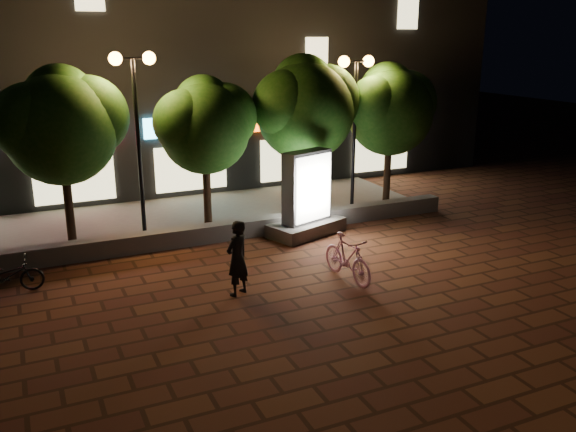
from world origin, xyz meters
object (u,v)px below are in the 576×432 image
tree_far_right (391,106)px  scooter_pink (347,258)px  tree_mid (205,122)px  scooter_parked (7,276)px  ad_kiosk (307,201)px  tree_left (62,122)px  tree_right (306,105)px  street_lamp_left (135,98)px  street_lamp_right (355,93)px  rider (237,258)px

tree_far_right → scooter_pink: 7.84m
tree_mid → scooter_pink: bearing=-72.7°
scooter_pink → scooter_parked: 7.88m
ad_kiosk → scooter_parked: ad_kiosk is taller
tree_left → tree_mid: size_ratio=1.09×
tree_right → street_lamp_left: (-5.36, -0.26, 0.46)m
street_lamp_right → ad_kiosk: (-2.56, -1.70, -2.89)m
scooter_parked → tree_right: bearing=-68.9°
tree_right → rider: (-4.27, -5.28, -2.69)m
street_lamp_left → rider: (1.08, -5.01, -3.15)m
tree_left → scooter_pink: tree_left is taller
tree_left → ad_kiosk: 7.11m
tree_mid → street_lamp_left: size_ratio=0.87×
street_lamp_left → tree_right: bearing=2.8°
tree_far_right → ad_kiosk: bearing=-154.5°
tree_right → ad_kiosk: (-0.91, -1.96, -2.56)m
tree_far_right → street_lamp_right: size_ratio=0.96×
tree_mid → street_lamp_right: 5.00m
tree_right → rider: 7.30m
tree_mid → tree_left: bearing=180.0°
tree_mid → ad_kiosk: bearing=-39.4°
scooter_parked → tree_mid: bearing=-59.6°
tree_far_right → rider: (-7.47, -5.28, -2.49)m
rider → scooter_parked: size_ratio=1.11×
tree_far_right → scooter_parked: bearing=-166.1°
tree_mid → tree_far_right: (6.50, 0.00, 0.15)m
tree_far_right → ad_kiosk: tree_far_right is taller
tree_right → street_lamp_left: bearing=-177.2°
street_lamp_right → rider: size_ratio=2.84×
tree_far_right → tree_left: bearing=180.0°
scooter_parked → scooter_pink: bearing=-106.1°
ad_kiosk → street_lamp_right: bearing=33.6°
tree_far_right → tree_right: bearing=180.0°
scooter_pink → rider: 2.73m
street_lamp_left → scooter_pink: (3.78, -5.29, -3.47)m
tree_far_right → scooter_pink: size_ratio=2.56×
ad_kiosk → rider: ad_kiosk is taller
tree_far_right → street_lamp_right: 1.66m
tree_mid → tree_far_right: 6.50m
tree_right → scooter_parked: (-9.05, -3.03, -3.15)m
street_lamp_left → tree_mid: bearing=7.3°
tree_right → scooter_pink: (-1.58, -5.55, -3.01)m
street_lamp_right → ad_kiosk: street_lamp_right is taller
street_lamp_right → scooter_parked: bearing=-165.5°
ad_kiosk → tree_right: bearing=65.1°
tree_mid → street_lamp_right: bearing=-3.0°
rider → street_lamp_right: bearing=-169.2°
tree_mid → ad_kiosk: size_ratio=1.76×
ad_kiosk → scooter_parked: (-8.13, -1.07, -0.59)m
street_lamp_left → rider: bearing=-77.8°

